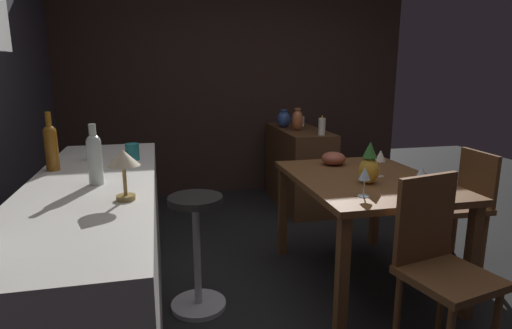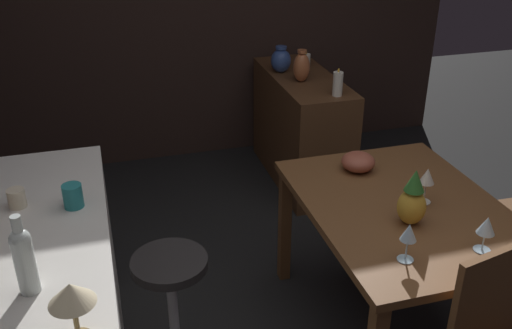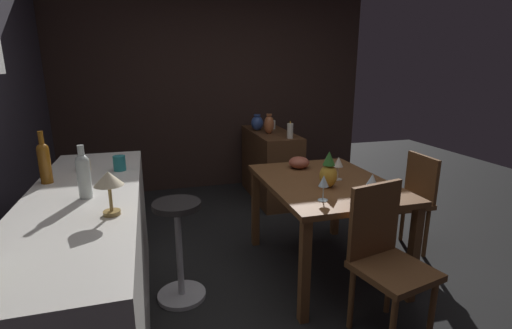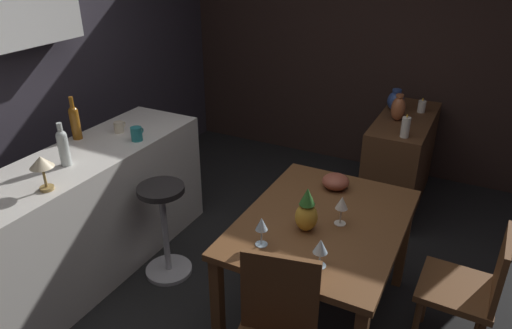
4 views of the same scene
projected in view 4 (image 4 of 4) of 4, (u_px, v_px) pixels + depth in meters
ground_plane at (265, 314)px, 3.04m from camera, size 9.00×9.00×0.00m
wall_side_right at (352, 38)px, 4.62m from camera, size 0.10×4.40×2.60m
dining_table at (322, 232)px, 2.74m from camera, size 1.20×0.89×0.74m
kitchen_counter at (80, 219)px, 3.23m from camera, size 2.10×0.60×0.90m
sideboard_cabinet at (399, 161)px, 4.16m from camera, size 1.10×0.44×0.82m
chair_by_doorway at (470, 288)px, 2.55m from camera, size 0.41×0.41×0.85m
bar_stool at (165, 228)px, 3.25m from camera, size 0.34×0.34×0.71m
wine_glass_left at (320, 247)px, 2.27m from camera, size 0.07×0.07×0.16m
wine_glass_right at (262, 225)px, 2.43m from camera, size 0.07×0.07×0.17m
wine_glass_center at (342, 204)px, 2.60m from camera, size 0.07×0.07×0.18m
pineapple_centerpiece at (307, 212)px, 2.56m from camera, size 0.13×0.13×0.26m
fruit_bowl at (336, 181)px, 3.01m from camera, size 0.17×0.17×0.10m
wine_bottle_clear at (63, 146)px, 2.92m from camera, size 0.07×0.07×0.29m
wine_bottle_amber at (75, 121)px, 3.30m from camera, size 0.07×0.07×0.31m
cup_teal at (137, 134)px, 3.31m from camera, size 0.12×0.08×0.10m
cup_cream at (119, 127)px, 3.46m from camera, size 0.11×0.07×0.08m
counter_lamp at (42, 165)px, 2.62m from camera, size 0.13×0.13×0.21m
pillar_candle_tall at (422, 106)px, 4.07m from camera, size 0.07×0.07×0.13m
pillar_candle_short at (405, 127)px, 3.56m from camera, size 0.07×0.07×0.19m
vase_copper at (398, 108)px, 3.87m from camera, size 0.12×0.12×0.23m
vase_ceramic_blue at (396, 101)px, 4.10m from camera, size 0.15×0.15×0.19m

